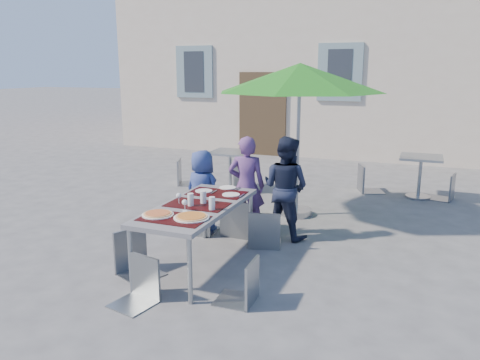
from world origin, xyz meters
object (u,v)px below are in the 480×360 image
at_px(chair_3, 134,226).
at_px(bg_chair_r_1, 448,171).
at_px(pizza_near_right, 191,217).
at_px(dining_table, 197,209).
at_px(chair_4, 243,256).
at_px(child_0, 202,191).
at_px(bg_chair_l_1, 367,162).
at_px(chair_1, 238,195).
at_px(chair_5, 137,254).
at_px(cafe_table_0, 230,163).
at_px(patio_umbrella, 300,79).
at_px(chair_2, 265,207).
at_px(bg_chair_l_0, 184,157).
at_px(bg_chair_r_0, 237,159).
at_px(child_1, 247,186).
at_px(child_2, 285,188).
at_px(chair_0, 198,199).
at_px(pizza_near_left, 158,214).
at_px(cafe_table_1, 420,169).

distance_m(chair_3, bg_chair_r_1, 5.74).
bearing_deg(pizza_near_right, chair_3, 176.57).
distance_m(dining_table, chair_4, 1.06).
relative_size(child_0, bg_chair_l_1, 1.20).
bearing_deg(bg_chair_r_1, dining_table, -123.98).
distance_m(child_0, chair_1, 0.55).
bearing_deg(chair_5, cafe_table_0, 101.02).
bearing_deg(bg_chair_l_1, patio_umbrella, -114.41).
distance_m(chair_1, chair_2, 0.55).
bearing_deg(chair_2, pizza_near_right, -105.42).
bearing_deg(child_0, chair_1, -170.63).
bearing_deg(patio_umbrella, chair_2, -91.01).
bearing_deg(chair_4, bg_chair_l_0, 124.62).
bearing_deg(chair_5, bg_chair_r_1, 60.14).
distance_m(bg_chair_r_0, bg_chair_r_1, 3.78).
distance_m(pizza_near_right, cafe_table_0, 4.12).
height_order(child_0, cafe_table_0, child_0).
distance_m(child_1, patio_umbrella, 1.87).
bearing_deg(child_2, chair_5, 85.20).
height_order(pizza_near_right, child_1, child_1).
bearing_deg(bg_chair_l_1, chair_0, -120.08).
bearing_deg(cafe_table_0, chair_3, -83.39).
bearing_deg(dining_table, pizza_near_left, -111.56).
relative_size(bg_chair_l_0, bg_chair_l_1, 0.99).
distance_m(patio_umbrella, bg_chair_r_1, 3.32).
xyz_separation_m(bg_chair_r_0, cafe_table_1, (3.24, 0.74, -0.09)).
relative_size(dining_table, chair_3, 1.94).
bearing_deg(chair_2, cafe_table_0, 121.07).
xyz_separation_m(pizza_near_right, chair_2, (0.37, 1.33, -0.23)).
bearing_deg(patio_umbrella, chair_3, -112.27).
height_order(chair_1, chair_4, chair_1).
relative_size(chair_2, chair_5, 1.07).
relative_size(patio_umbrella, bg_chair_l_1, 2.61).
relative_size(chair_2, bg_chair_l_0, 0.96).
height_order(child_1, bg_chair_l_1, child_1).
height_order(pizza_near_right, cafe_table_0, pizza_near_right).
bearing_deg(chair_5, pizza_near_right, 57.77).
distance_m(cafe_table_1, bg_chair_l_1, 0.94).
bearing_deg(bg_chair_l_1, chair_2, -104.64).
bearing_deg(chair_3, chair_0, 85.79).
relative_size(dining_table, patio_umbrella, 0.73).
relative_size(dining_table, bg_chair_l_1, 1.90).
xyz_separation_m(chair_0, bg_chair_l_1, (1.90, 3.29, 0.05)).
bearing_deg(chair_4, child_1, 109.81).
bearing_deg(chair_1, bg_chair_l_1, 66.39).
relative_size(child_1, bg_chair_l_0, 1.44).
relative_size(chair_2, bg_chair_r_0, 0.89).
bearing_deg(child_1, pizza_near_right, 77.58).
xyz_separation_m(child_2, chair_2, (-0.13, -0.48, -0.16)).
relative_size(cafe_table_0, bg_chair_r_0, 0.72).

